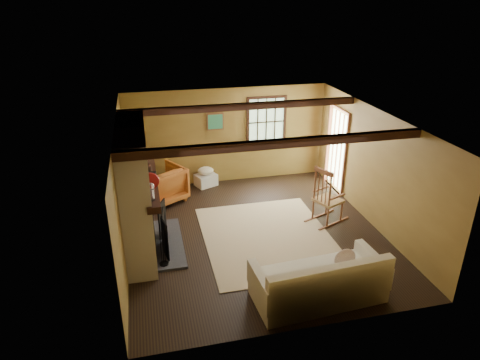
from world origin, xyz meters
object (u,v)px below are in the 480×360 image
object	(u,v)px
fireplace	(138,196)
laundry_basket	(206,180)
sofa	(320,284)
rocking_chair	(327,199)
armchair	(162,184)

from	to	relation	value
fireplace	laundry_basket	xyz separation A→B (m)	(1.62, 2.55, -0.95)
fireplace	sofa	world-z (taller)	fireplace
fireplace	laundry_basket	bearing A→B (deg)	57.57
fireplace	rocking_chair	world-z (taller)	fireplace
sofa	armchair	xyz separation A→B (m)	(-2.18, 4.12, 0.12)
fireplace	laundry_basket	distance (m)	3.17
fireplace	sofa	bearing A→B (deg)	-38.93
fireplace	armchair	world-z (taller)	fireplace
laundry_basket	fireplace	bearing A→B (deg)	-122.43
rocking_chair	laundry_basket	xyz separation A→B (m)	(-2.20, 2.39, -0.37)
sofa	armchair	distance (m)	4.67
fireplace	sofa	size ratio (longest dim) A/B	1.12
fireplace	rocking_chair	bearing A→B (deg)	2.49
fireplace	armchair	size ratio (longest dim) A/B	2.61
armchair	fireplace	bearing A→B (deg)	44.94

